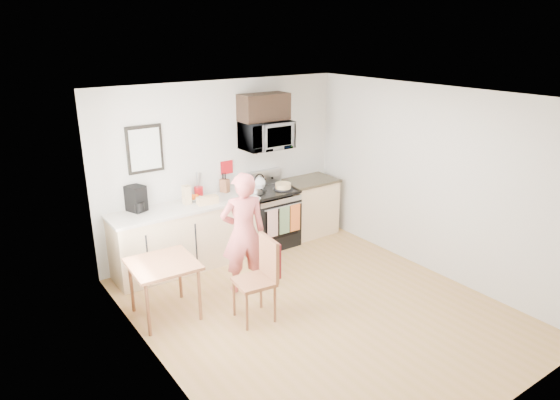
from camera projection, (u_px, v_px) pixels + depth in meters
floor at (318, 309)px, 6.18m from camera, size 4.60×4.60×0.00m
back_wall at (223, 168)px, 7.54m from camera, size 4.00×0.04×2.60m
front_wall at (504, 291)px, 3.99m from camera, size 4.00×0.04×2.60m
left_wall at (156, 252)px, 4.67m from camera, size 0.04×4.60×2.60m
right_wall at (433, 181)px, 6.85m from camera, size 0.04×4.60×2.60m
ceiling at (324, 96)px, 5.34m from camera, size 4.00×4.60×0.04m
window at (128, 204)px, 5.23m from camera, size 0.06×1.40×1.50m
cabinet_left at (187, 238)px, 7.15m from camera, size 2.10×0.60×0.90m
countertop_left at (185, 207)px, 7.00m from camera, size 2.14×0.64×0.04m
cabinet_right at (309, 208)px, 8.36m from camera, size 0.84×0.60×0.90m
countertop_right at (309, 181)px, 8.21m from camera, size 0.88×0.64×0.04m
range at (270, 219)px, 7.91m from camera, size 0.76×0.70×1.16m
microwave at (266, 135)px, 7.57m from camera, size 0.76×0.51×0.42m
upper_cabinet at (264, 107)px, 7.46m from camera, size 0.76×0.35×0.40m
wall_art at (145, 149)px, 6.72m from camera, size 0.50×0.04×0.65m
wall_trivet at (227, 167)px, 7.56m from camera, size 0.20×0.02×0.20m
person at (243, 233)px, 6.39m from camera, size 0.68×0.55×1.62m
dining_table at (163, 269)px, 5.84m from camera, size 0.75×0.75×0.70m
chair at (265, 267)px, 5.83m from camera, size 0.52×0.47×1.01m
knife_block at (225, 186)px, 7.55m from camera, size 0.14×0.16×0.20m
utensil_crock at (199, 187)px, 7.29m from camera, size 0.13×0.13×0.38m
fruit_bowl at (194, 198)px, 7.17m from camera, size 0.27×0.27×0.10m
milk_carton at (187, 195)px, 7.02m from camera, size 0.10×0.10×0.27m
coffee_maker at (136, 199)px, 6.73m from camera, size 0.27×0.33×0.35m
bread_bag at (208, 200)px, 7.05m from camera, size 0.30×0.16×0.11m
cake at (283, 186)px, 7.74m from camera, size 0.30×0.30×0.10m
kettle at (259, 183)px, 7.71m from camera, size 0.20×0.20×0.25m
pot at (257, 190)px, 7.54m from camera, size 0.19×0.33×0.10m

